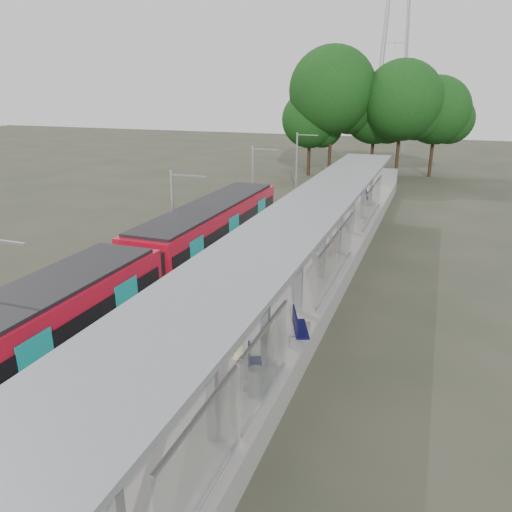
{
  "coord_description": "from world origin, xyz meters",
  "views": [
    {
      "loc": [
        6.65,
        -3.53,
        9.5
      ],
      "look_at": [
        -0.64,
        16.31,
        2.3
      ],
      "focal_mm": 35.0,
      "sensor_mm": 36.0,
      "label": 1
    }
  ],
  "objects": [
    {
      "name": "tactile_strip",
      "position": [
        -2.55,
        20.0,
        1.01
      ],
      "size": [
        0.6,
        50.0,
        0.02
      ],
      "primitive_type": "cube",
      "color": "gold",
      "rests_on": "platform"
    },
    {
      "name": "end_fence",
      "position": [
        0.0,
        44.95,
        1.6
      ],
      "size": [
        6.0,
        0.1,
        1.2
      ],
      "primitive_type": "cube",
      "color": "#9EA0A5",
      "rests_on": "platform"
    },
    {
      "name": "canopy",
      "position": [
        1.61,
        16.19,
        4.2
      ],
      "size": [
        3.27,
        38.0,
        3.66
      ],
      "color": "#9EA0A5",
      "rests_on": "platform"
    },
    {
      "name": "platform",
      "position": [
        0.0,
        20.0,
        0.5
      ],
      "size": [
        6.0,
        50.0,
        1.0
      ],
      "primitive_type": "cube",
      "color": "gray",
      "rests_on": "ground"
    },
    {
      "name": "info_pillar_near",
      "position": [
        1.03,
        9.94,
        1.84
      ],
      "size": [
        0.44,
        0.44,
        1.93
      ],
      "rotation": [
        0.0,
        0.0,
        0.09
      ],
      "color": "beige",
      "rests_on": "platform"
    },
    {
      "name": "bench_near",
      "position": [
        2.01,
        8.79,
        1.51
      ],
      "size": [
        0.94,
        1.47,
        0.96
      ],
      "rotation": [
        0.0,
        0.0,
        0.38
      ],
      "color": "#0E0D45",
      "rests_on": "platform"
    },
    {
      "name": "bench_mid",
      "position": [
        2.61,
        11.75,
        1.54
      ],
      "size": [
        0.99,
        1.56,
        1.03
      ],
      "rotation": [
        0.0,
        0.0,
        0.38
      ],
      "color": "#0E0D45",
      "rests_on": "platform"
    },
    {
      "name": "litter_bin",
      "position": [
        2.35,
        8.12,
        1.44
      ],
      "size": [
        0.45,
        0.45,
        0.87
      ],
      "primitive_type": "cylinder",
      "rotation": [
        0.0,
        0.0,
        -0.05
      ],
      "color": "#9EA0A5",
      "rests_on": "platform"
    },
    {
      "name": "train",
      "position": [
        -4.5,
        12.69,
        2.05
      ],
      "size": [
        2.74,
        27.6,
        3.62
      ],
      "color": "black",
      "rests_on": "ground"
    },
    {
      "name": "bench_far",
      "position": [
        1.74,
        34.6,
        1.51
      ],
      "size": [
        0.73,
        1.49,
        0.98
      ],
      "rotation": [
        0.0,
        0.0,
        0.21
      ],
      "color": "#0E0D45",
      "rests_on": "platform"
    },
    {
      "name": "info_pillar_far",
      "position": [
        0.53,
        22.18,
        1.75
      ],
      "size": [
        0.39,
        0.39,
        1.74
      ],
      "rotation": [
        0.0,
        0.0,
        -0.05
      ],
      "color": "beige",
      "rests_on": "platform"
    },
    {
      "name": "catenary_masts",
      "position": [
        -6.22,
        19.0,
        2.91
      ],
      "size": [
        2.08,
        48.16,
        5.4
      ],
      "color": "#9EA0A5",
      "rests_on": "ground"
    },
    {
      "name": "pylon",
      "position": [
        -1.0,
        73.0,
        19.0
      ],
      "size": [
        8.0,
        4.0,
        38.0
      ],
      "primitive_type": null,
      "color": "#9EA0A5",
      "rests_on": "ground"
    },
    {
      "name": "tree_cluster",
      "position": [
        -1.06,
        52.72,
        7.91
      ],
      "size": [
        19.56,
        11.81,
        13.74
      ],
      "color": "#382316",
      "rests_on": "ground"
    },
    {
      "name": "trackbed",
      "position": [
        -4.5,
        20.0,
        0.12
      ],
      "size": [
        3.0,
        70.0,
        0.24
      ],
      "primitive_type": "cube",
      "color": "#59544C",
      "rests_on": "ground"
    }
  ]
}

